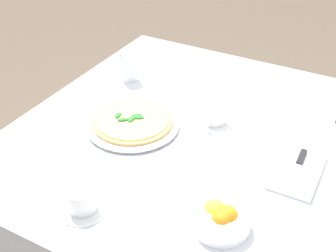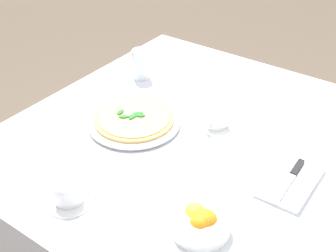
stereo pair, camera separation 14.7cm
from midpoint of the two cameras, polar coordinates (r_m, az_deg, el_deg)
The scene contains 9 objects.
dining_table at distance 1.53m, azimuth 7.06°, elevation -5.33°, with size 1.21×1.21×0.74m.
pizza_plate at distance 1.51m, azimuth -1.56°, elevation 0.47°, with size 0.31×0.31×0.02m.
pizza at distance 1.50m, azimuth -1.58°, elevation 0.92°, with size 0.27×0.27×0.02m.
coffee_cup_left_edge at distance 1.50m, azimuth 8.99°, elevation 0.67°, with size 0.13×0.13×0.06m.
coffee_cup_far_right at distance 1.21m, azimuth -9.21°, elevation -8.55°, with size 0.13×0.13×0.07m.
water_glass_back_corner at distance 1.77m, azimuth -1.09°, elevation 7.63°, with size 0.07×0.07×0.12m.
napkin_folded at distance 1.34m, azimuth 18.44°, elevation -6.71°, with size 0.22×0.13×0.02m.
dinner_knife at distance 1.33m, azimuth 18.51°, elevation -6.32°, with size 0.20×0.03×0.01m.
citrus_bowl at distance 1.14m, azimuth 7.95°, elevation -12.21°, with size 0.15×0.15×0.07m.
Camera 2 is at (1.02, 0.59, 1.59)m, focal length 47.83 mm.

